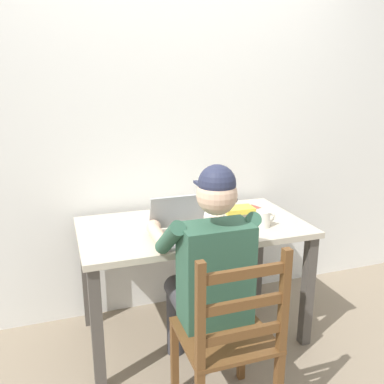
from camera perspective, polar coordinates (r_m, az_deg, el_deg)
The scene contains 12 objects.
ground_plane at distance 2.83m, azimuth 0.10°, elevation -18.99°, with size 8.00×8.00×0.00m, color gray.
back_wall at distance 2.78m, azimuth -2.94°, elevation 9.25°, with size 6.00×0.04×2.60m.
desk at distance 2.52m, azimuth 0.11°, elevation -6.75°, with size 1.36×0.74×0.75m.
seated_person at distance 2.10m, azimuth 2.20°, elevation -10.60°, with size 0.50×0.60×1.24m.
wooden_chair at distance 1.99m, azimuth 5.19°, elevation -19.77°, with size 0.42×0.42×0.93m.
laptop at distance 2.28m, azimuth -1.29°, elevation -5.02°, with size 0.33×0.31×0.22m.
computer_mouse at distance 2.33m, azimuth 4.33°, elevation -5.51°, with size 0.06×0.10×0.03m, color #ADAFB2.
coffee_mug_white at distance 2.47m, azimuth 9.99°, elevation -3.73°, with size 0.12×0.08×0.10m.
coffee_mug_dark at distance 2.78m, azimuth 4.92°, elevation -1.31°, with size 0.12×0.08×0.10m.
book_stack_main at distance 2.57m, azimuth 6.43°, elevation -2.94°, with size 0.20×0.14×0.08m.
paper_pile_near_laptop at distance 2.66m, azimuth 2.09°, elevation -3.01°, with size 0.20×0.17×0.02m, color silver.
landscape_photo_print at distance 2.82m, azimuth 8.09°, elevation -2.19°, with size 0.13×0.09×0.00m, color #C63D33.
Camera 1 is at (-0.75, -2.20, 1.61)m, focal length 38.21 mm.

